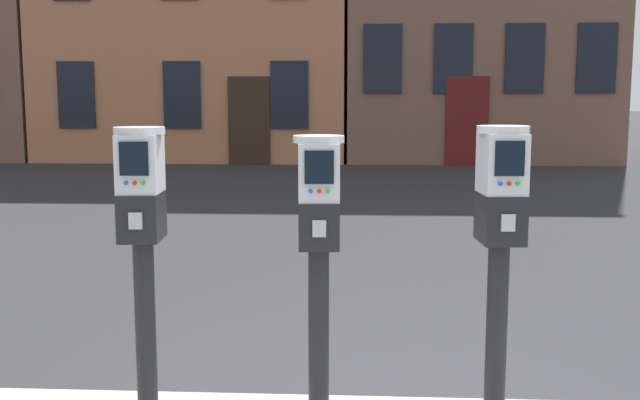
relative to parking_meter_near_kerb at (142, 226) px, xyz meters
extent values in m
cylinder|color=black|center=(0.00, 0.00, -0.50)|extent=(0.10, 0.10, 0.89)
cube|color=black|center=(0.00, 0.00, 0.04)|extent=(0.19, 0.25, 0.21)
cube|color=#A5A8AD|center=(0.01, -0.12, 0.04)|extent=(0.06, 0.02, 0.07)
cube|color=#B7BABF|center=(0.00, 0.00, 0.27)|extent=(0.19, 0.24, 0.25)
cube|color=black|center=(0.01, -0.12, 0.30)|extent=(0.12, 0.02, 0.14)
cylinder|color=blue|center=(-0.03, -0.12, 0.20)|extent=(0.02, 0.01, 0.02)
cylinder|color=red|center=(0.01, -0.12, 0.20)|extent=(0.02, 0.01, 0.02)
cylinder|color=green|center=(0.04, -0.12, 0.20)|extent=(0.02, 0.01, 0.02)
cylinder|color=#B7BABF|center=(0.00, 0.00, 0.41)|extent=(0.23, 0.23, 0.03)
cylinder|color=black|center=(0.76, 0.00, -0.51)|extent=(0.10, 0.10, 0.86)
cube|color=black|center=(0.76, 0.00, 0.02)|extent=(0.19, 0.25, 0.20)
cube|color=#A5A8AD|center=(0.77, -0.12, 0.02)|extent=(0.06, 0.02, 0.07)
cube|color=#B7BABF|center=(0.76, 0.00, 0.24)|extent=(0.19, 0.24, 0.24)
cube|color=black|center=(0.77, -0.12, 0.27)|extent=(0.12, 0.02, 0.14)
cylinder|color=blue|center=(0.74, -0.12, 0.17)|extent=(0.02, 0.01, 0.02)
cylinder|color=red|center=(0.77, -0.12, 0.17)|extent=(0.02, 0.01, 0.02)
cylinder|color=green|center=(0.81, -0.12, 0.17)|extent=(0.02, 0.01, 0.02)
cylinder|color=#B7BABF|center=(0.76, 0.00, 0.38)|extent=(0.23, 0.23, 0.03)
cylinder|color=black|center=(1.53, 0.00, -0.50)|extent=(0.10, 0.10, 0.89)
cube|color=black|center=(1.53, 0.00, 0.05)|extent=(0.19, 0.25, 0.21)
cube|color=#A5A8AD|center=(1.54, -0.12, 0.05)|extent=(0.06, 0.02, 0.07)
cube|color=#B7BABF|center=(1.53, 0.00, 0.28)|extent=(0.19, 0.24, 0.25)
cube|color=black|center=(1.54, -0.12, 0.31)|extent=(0.12, 0.02, 0.14)
cylinder|color=blue|center=(1.50, -0.12, 0.21)|extent=(0.02, 0.01, 0.02)
cylinder|color=red|center=(1.54, -0.12, 0.21)|extent=(0.02, 0.01, 0.02)
cylinder|color=green|center=(1.57, -0.12, 0.21)|extent=(0.02, 0.01, 0.02)
cylinder|color=#B7BABF|center=(1.53, 0.00, 0.42)|extent=(0.23, 0.23, 0.03)
cube|color=black|center=(-5.96, 14.86, 0.58)|extent=(0.90, 0.06, 1.60)
cube|color=black|center=(-3.37, 14.86, 0.58)|extent=(0.90, 0.06, 1.60)
cube|color=black|center=(-0.79, 14.86, 0.58)|extent=(0.90, 0.06, 1.60)
cube|color=black|center=(-1.76, 14.86, -0.04)|extent=(1.00, 0.07, 2.10)
cube|color=black|center=(1.41, 14.86, 1.42)|extent=(0.90, 0.06, 1.60)
cube|color=black|center=(3.05, 14.86, 1.42)|extent=(0.90, 0.06, 1.60)
cube|color=black|center=(4.69, 14.86, 1.42)|extent=(0.90, 0.06, 1.60)
cube|color=black|center=(6.34, 14.86, 1.42)|extent=(0.90, 0.06, 1.60)
cube|color=#591414|center=(3.41, 14.86, -0.04)|extent=(1.00, 0.07, 2.10)
camera|label=1|loc=(0.95, -3.17, 0.56)|focal=42.42mm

